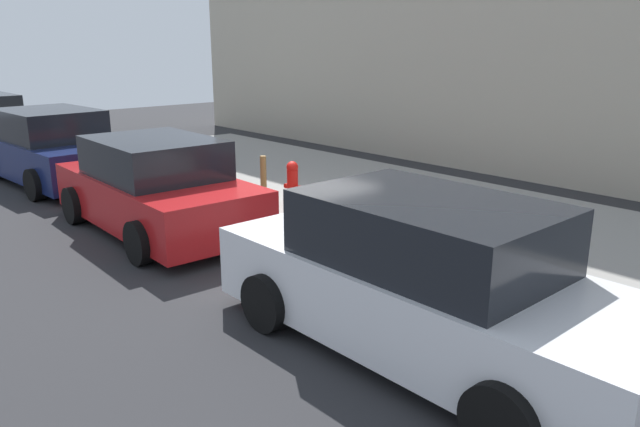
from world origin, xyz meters
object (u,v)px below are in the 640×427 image
at_px(suitcase_olive_3, 404,216).
at_px(suitcase_black_5, 353,210).
at_px(bollard_post, 264,179).
at_px(suitcase_maroon_2, 427,228).
at_px(parked_car_navy_2, 52,149).
at_px(parked_car_red_1, 156,188).
at_px(suitcase_teal_4, 376,210).
at_px(parked_car_white_0, 425,283).
at_px(suitcase_navy_1, 461,238).
at_px(suitcase_red_0, 497,248).
at_px(fire_hydrant, 292,184).
at_px(suitcase_silver_6, 331,204).

height_order(suitcase_olive_3, suitcase_black_5, suitcase_olive_3).
xyz_separation_m(suitcase_black_5, bollard_post, (2.15, 0.20, 0.18)).
bearing_deg(suitcase_maroon_2, parked_car_navy_2, 14.31).
xyz_separation_m(suitcase_olive_3, parked_car_red_1, (3.30, 2.32, 0.22)).
relative_size(suitcase_teal_4, bollard_post, 0.88).
bearing_deg(parked_car_white_0, bollard_post, -21.07).
distance_m(suitcase_navy_1, parked_car_navy_2, 9.53).
bearing_deg(suitcase_olive_3, suitcase_red_0, 176.28).
bearing_deg(bollard_post, suitcase_maroon_2, -178.34).
bearing_deg(suitcase_maroon_2, suitcase_teal_4, -3.33).
height_order(fire_hydrant, parked_car_navy_2, parked_car_navy_2).
relative_size(bollard_post, parked_car_white_0, 0.19).
height_order(suitcase_red_0, suitcase_black_5, suitcase_red_0).
height_order(suitcase_navy_1, parked_car_white_0, parked_car_white_0).
xyz_separation_m(bollard_post, parked_car_navy_2, (4.96, 2.11, 0.18)).
relative_size(suitcase_maroon_2, suitcase_black_5, 1.27).
distance_m(suitcase_olive_3, bollard_post, 3.23).
distance_m(fire_hydrant, parked_car_red_1, 2.38).
height_order(suitcase_olive_3, suitcase_teal_4, suitcase_olive_3).
bearing_deg(parked_car_red_1, suitcase_olive_3, -144.87).
bearing_deg(suitcase_red_0, suitcase_black_5, -1.95).
height_order(suitcase_maroon_2, suitcase_olive_3, suitcase_olive_3).
relative_size(suitcase_maroon_2, parked_car_navy_2, 0.21).
relative_size(suitcase_maroon_2, parked_car_white_0, 0.21).
bearing_deg(suitcase_black_5, suitcase_red_0, 178.05).
xyz_separation_m(bollard_post, parked_car_red_1, (0.08, 2.11, 0.15)).
bearing_deg(parked_car_red_1, parked_car_navy_2, 0.00).
relative_size(suitcase_silver_6, parked_car_red_1, 0.13).
bearing_deg(suitcase_navy_1, parked_car_navy_2, 13.83).
distance_m(suitcase_olive_3, parked_car_red_1, 4.04).
height_order(suitcase_black_5, suitcase_silver_6, suitcase_black_5).
bearing_deg(suitcase_navy_1, suitcase_silver_6, -0.07).
xyz_separation_m(fire_hydrant, parked_car_white_0, (-4.81, 2.26, 0.17)).
xyz_separation_m(suitcase_black_5, parked_car_navy_2, (7.11, 2.31, 0.36)).
relative_size(suitcase_silver_6, parked_car_navy_2, 0.13).
bearing_deg(fire_hydrant, bollard_post, 12.73).
xyz_separation_m(fire_hydrant, bollard_post, (0.66, 0.15, -0.01)).
height_order(bollard_post, parked_car_red_1, parked_car_red_1).
bearing_deg(parked_car_navy_2, parked_car_red_1, -180.00).
xyz_separation_m(suitcase_red_0, bollard_post, (4.88, 0.11, 0.13)).
distance_m(bollard_post, parked_car_white_0, 5.87).
bearing_deg(parked_car_navy_2, suitcase_olive_3, -164.13).
bearing_deg(suitcase_black_5, parked_car_white_0, 145.17).
height_order(suitcase_navy_1, bollard_post, suitcase_navy_1).
height_order(suitcase_navy_1, parked_car_red_1, parked_car_red_1).
relative_size(bollard_post, parked_car_navy_2, 0.19).
relative_size(suitcase_teal_4, parked_car_red_1, 0.18).
xyz_separation_m(suitcase_black_5, fire_hydrant, (1.49, 0.05, 0.19)).
height_order(suitcase_silver_6, bollard_post, bollard_post).
height_order(suitcase_teal_4, fire_hydrant, fire_hydrant).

